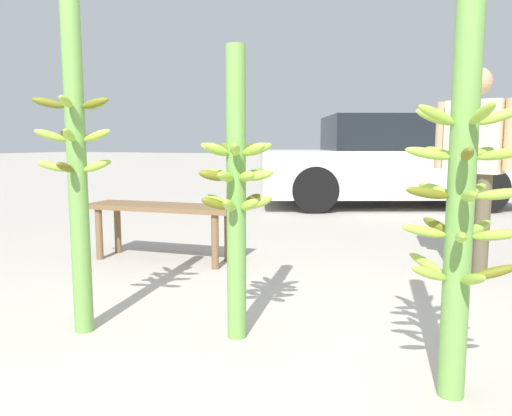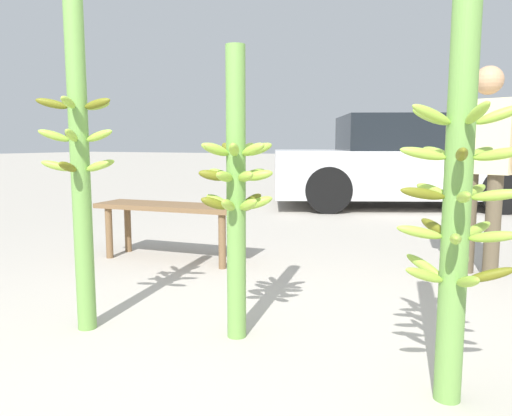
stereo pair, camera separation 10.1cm
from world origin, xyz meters
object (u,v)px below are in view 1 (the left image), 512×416
(market_bench, at_px, (162,214))
(parked_car, at_px, (388,163))
(banana_stalk_left, at_px, (77,163))
(vendor_person, at_px, (474,152))
(banana_stalk_right, at_px, (461,192))
(banana_stalk_center, at_px, (236,189))

(market_bench, distance_m, parked_car, 4.76)
(banana_stalk_left, relative_size, vendor_person, 1.11)
(banana_stalk_right, height_order, vendor_person, banana_stalk_right)
(vendor_person, bearing_deg, banana_stalk_center, 79.14)
(banana_stalk_left, relative_size, banana_stalk_center, 1.17)
(banana_stalk_right, height_order, parked_car, banana_stalk_right)
(parked_car, bearing_deg, market_bench, 141.77)
(banana_stalk_center, relative_size, parked_car, 0.34)
(market_bench, relative_size, parked_car, 0.31)
(market_bench, xyz_separation_m, parked_car, (1.13, 4.61, 0.28))
(banana_stalk_left, relative_size, banana_stalk_right, 1.05)
(banana_stalk_left, relative_size, market_bench, 1.28)
(banana_stalk_right, height_order, market_bench, banana_stalk_right)
(market_bench, bearing_deg, vendor_person, 9.03)
(banana_stalk_right, xyz_separation_m, market_bench, (-2.38, 1.47, -0.41))
(parked_car, bearing_deg, banana_stalk_left, 150.06)
(vendor_person, bearing_deg, banana_stalk_right, 107.80)
(banana_stalk_left, distance_m, banana_stalk_right, 1.84)
(market_bench, height_order, parked_car, parked_car)
(market_bench, bearing_deg, banana_stalk_right, -37.66)
(banana_stalk_center, xyz_separation_m, vendor_person, (1.07, 1.91, 0.16))
(banana_stalk_right, distance_m, vendor_person, 2.11)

